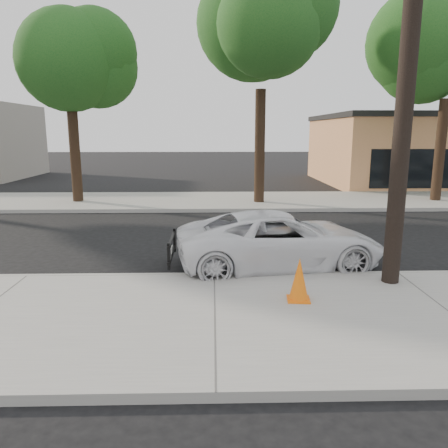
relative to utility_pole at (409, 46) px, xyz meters
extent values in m
plane|color=black|center=(-3.60, 2.70, -4.70)|extent=(120.00, 120.00, 0.00)
cube|color=gray|center=(-3.60, -1.60, -4.62)|extent=(90.00, 4.40, 0.15)
cube|color=gray|center=(-3.60, 11.20, -4.62)|extent=(90.00, 5.00, 0.15)
cube|color=#9E9B93|center=(-3.60, 0.60, -4.62)|extent=(90.00, 0.12, 0.16)
cylinder|color=black|center=(0.00, 0.00, -0.05)|extent=(0.34, 0.34, 9.00)
cylinder|color=black|center=(-9.60, 10.90, -2.42)|extent=(0.44, 0.44, 4.25)
sphere|color=#144718|center=(-9.60, 10.90, 1.10)|extent=(4.20, 4.20, 4.20)
sphere|color=#144718|center=(-9.04, 10.48, 2.22)|extent=(3.36, 3.36, 3.36)
cylinder|color=black|center=(-1.60, 10.50, -2.17)|extent=(0.44, 0.44, 4.75)
sphere|color=#144718|center=(-1.60, 10.50, 1.80)|extent=(4.80, 4.80, 4.80)
sphere|color=#144718|center=(-0.96, 10.02, 3.08)|extent=(3.84, 3.84, 3.84)
cylinder|color=black|center=(6.40, 10.80, -2.35)|extent=(0.44, 0.44, 4.40)
imported|color=white|center=(-2.05, 1.47, -4.03)|extent=(5.06, 2.83, 1.34)
cube|color=orange|center=(-2.07, -0.95, -4.54)|extent=(0.45, 0.45, 0.02)
cone|color=orange|center=(-2.07, -0.95, -4.15)|extent=(0.40, 0.40, 0.79)
camera|label=1|loc=(-3.62, -8.41, -1.54)|focal=35.00mm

